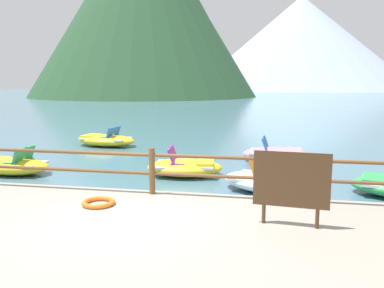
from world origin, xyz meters
name	(u,v)px	position (x,y,z in m)	size (l,w,h in m)	color
ground_plane	(247,105)	(0.00, 40.00, 0.00)	(200.00, 200.00, 0.00)	#477084
dock_railing	(152,166)	(0.00, 1.55, 0.99)	(23.92, 0.12, 0.95)	brown
sign_board	(291,181)	(2.66, 0.23, 1.13)	(1.18, 0.16, 1.19)	silver
life_ring	(99,203)	(-0.77, 0.66, 0.45)	(0.61, 0.61, 0.09)	orange
pedal_boat_0	(14,166)	(-4.94, 4.09, 0.25)	(2.14, 1.23, 0.82)	yellow
pedal_boat_2	(276,154)	(2.59, 7.29, 0.27)	(2.25, 1.48, 0.84)	pink
pedal_boat_3	(274,182)	(2.48, 3.56, 0.26)	(2.86, 2.12, 0.83)	white
pedal_boat_6	(185,167)	(0.00, 4.84, 0.26)	(2.30, 1.61, 0.83)	yellow
pedal_boat_7	(106,140)	(-4.36, 9.39, 0.26)	(2.72, 1.65, 0.84)	yellow
cliff_headland	(151,10)	(-19.26, 67.01, 15.82)	(41.76, 41.76, 33.72)	#284C2D
distant_peak	(300,44)	(12.73, 133.56, 15.43)	(73.10, 73.10, 30.85)	#9EADBC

